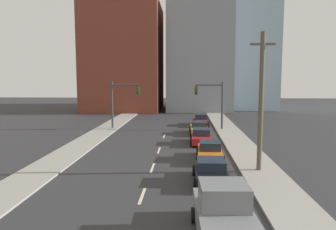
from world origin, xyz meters
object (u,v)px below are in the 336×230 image
utility_pole_right_mid (261,101)px  sedan_black (211,172)px  traffic_signal_left (120,99)px  traffic_signal_right (214,99)px  sedan_red (201,137)px  pickup_truck_gray (226,221)px  sedan_yellow (199,128)px  sedan_orange (210,151)px  sedan_maroon (201,120)px

utility_pole_right_mid → sedan_black: bearing=-144.0°
traffic_signal_left → sedan_black: size_ratio=1.36×
traffic_signal_right → sedan_red: size_ratio=1.36×
utility_pole_right_mid → pickup_truck_gray: utility_pole_right_mid is taller
traffic_signal_left → sedan_yellow: size_ratio=1.35×
sedan_black → sedan_orange: sedan_orange is taller
traffic_signal_right → sedan_red: bearing=-102.8°
traffic_signal_left → sedan_red: 13.21m
sedan_black → traffic_signal_right: bearing=84.7°
traffic_signal_left → sedan_yellow: traffic_signal_left is taller
traffic_signal_right → sedan_maroon: bearing=112.5°
pickup_truck_gray → sedan_maroon: 30.99m
sedan_orange → sedan_yellow: 11.60m
sedan_yellow → traffic_signal_right: bearing=58.2°
sedan_yellow → pickup_truck_gray: bearing=-90.7°
traffic_signal_left → sedan_black: bearing=-64.8°
traffic_signal_right → utility_pole_right_mid: 17.94m
pickup_truck_gray → sedan_maroon: size_ratio=1.38×
pickup_truck_gray → sedan_maroon: (0.47, 30.99, -0.14)m
sedan_red → sedan_maroon: bearing=88.5°
utility_pole_right_mid → sedan_maroon: bearing=97.8°
traffic_signal_right → sedan_maroon: size_ratio=1.26×
sedan_orange → sedan_red: (-0.40, 6.12, 0.01)m
pickup_truck_gray → sedan_yellow: pickup_truck_gray is taller
sedan_black → sedan_red: size_ratio=1.00×
sedan_red → sedan_maroon: 12.06m
traffic_signal_right → utility_pole_right_mid: utility_pole_right_mid is taller
sedan_black → sedan_orange: (0.34, 5.56, 0.00)m
utility_pole_right_mid → sedan_red: size_ratio=2.16×
utility_pole_right_mid → sedan_red: (-3.46, 9.20, -4.07)m
sedan_black → sedan_orange: 5.57m
sedan_black → pickup_truck_gray: bearing=-89.7°
utility_pole_right_mid → sedan_yellow: 15.61m
utility_pole_right_mid → sedan_orange: (-3.06, 3.09, -4.08)m
utility_pole_right_mid → sedan_orange: size_ratio=2.06×
utility_pole_right_mid → sedan_yellow: bearing=103.0°
pickup_truck_gray → sedan_maroon: pickup_truck_gray is taller
sedan_red → sedan_yellow: sedan_red is taller
sedan_orange → sedan_maroon: bearing=92.1°
traffic_signal_right → sedan_yellow: traffic_signal_right is taller
traffic_signal_right → pickup_truck_gray: bearing=-93.9°
traffic_signal_right → utility_pole_right_mid: size_ratio=0.63×
traffic_signal_left → sedan_yellow: 10.54m
sedan_black → sedan_red: bearing=90.3°
sedan_yellow → sedan_red: bearing=-91.3°
sedan_orange → traffic_signal_left: bearing=126.5°
traffic_signal_left → sedan_red: traffic_signal_left is taller
traffic_signal_right → sedan_orange: 15.15m
sedan_maroon → sedan_yellow: bearing=-95.1°
traffic_signal_left → sedan_orange: (9.91, -14.76, -3.06)m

